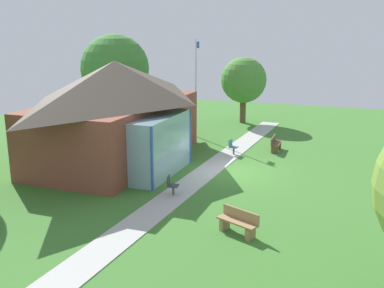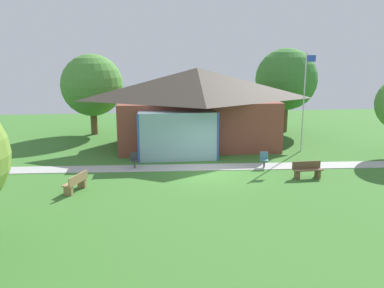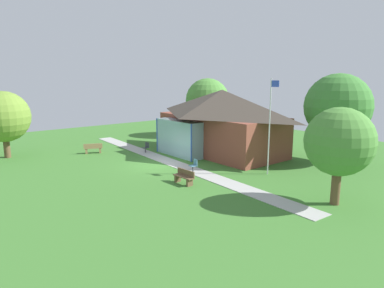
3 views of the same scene
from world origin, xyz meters
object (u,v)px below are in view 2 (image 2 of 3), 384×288
object	(u,v)px
pavilion	(196,107)
bench_mid_right	(307,170)
flagpole	(304,98)
tree_behind_pavilion_left	(92,85)
bench_mid_left	(76,183)
patio_chair_lawn_spare	(264,160)
tree_behind_pavilion_right	(286,79)
patio_chair_west	(134,161)

from	to	relation	value
pavilion	bench_mid_right	bearing A→B (deg)	-57.19
flagpole	tree_behind_pavilion_left	xyz separation A→B (m)	(-13.92, 7.01, 0.36)
bench_mid_left	patio_chair_lawn_spare	world-z (taller)	patio_chair_lawn_spare
bench_mid_left	tree_behind_pavilion_right	bearing A→B (deg)	-24.67
bench_mid_left	patio_chair_west	bearing A→B (deg)	-12.55
bench_mid_left	bench_mid_right	distance (m)	11.35
pavilion	tree_behind_pavilion_right	size ratio (longest dim) A/B	1.72
pavilion	patio_chair_lawn_spare	bearing A→B (deg)	-59.50
tree_behind_pavilion_left	pavilion	bearing A→B (deg)	-34.91
patio_chair_lawn_spare	tree_behind_pavilion_left	distance (m)	15.14
bench_mid_left	flagpole	bearing A→B (deg)	-41.01
flagpole	patio_chair_west	distance (m)	11.34
bench_mid_right	tree_behind_pavilion_left	size ratio (longest dim) A/B	0.25
pavilion	tree_behind_pavilion_right	distance (m)	8.95
patio_chair_west	flagpole	bearing A→B (deg)	-175.47
flagpole	bench_mid_right	bearing A→B (deg)	-108.33
flagpole	patio_chair_lawn_spare	xyz separation A→B (m)	(-3.47, -3.43, -2.98)
flagpole	bench_mid_left	bearing A→B (deg)	-154.44
tree_behind_pavilion_right	bench_mid_right	bearing A→B (deg)	-103.33
bench_mid_right	tree_behind_pavilion_left	bearing A→B (deg)	-48.26
pavilion	flagpole	bearing A→B (deg)	-16.14
pavilion	tree_behind_pavilion_left	world-z (taller)	tree_behind_pavilion_left
bench_mid_right	tree_behind_pavilion_right	bearing A→B (deg)	-105.58
pavilion	bench_mid_left	distance (m)	10.74
bench_mid_left	tree_behind_pavilion_left	xyz separation A→B (m)	(-0.77, 13.30, 3.35)
flagpole	tree_behind_pavilion_left	bearing A→B (deg)	153.27
tree_behind_pavilion_right	tree_behind_pavilion_left	bearing A→B (deg)	177.67
flagpole	tree_behind_pavilion_right	xyz separation A→B (m)	(1.00, 6.40, 0.73)
flagpole	tree_behind_pavilion_left	distance (m)	15.59
pavilion	patio_chair_lawn_spare	size ratio (longest dim) A/B	13.02
tree_behind_pavilion_right	patio_chair_west	bearing A→B (deg)	-141.65
pavilion	patio_chair_lawn_spare	distance (m)	6.62
pavilion	patio_chair_lawn_spare	xyz separation A→B (m)	(3.15, -5.34, -2.31)
bench_mid_left	patio_chair_west	xyz separation A→B (m)	(2.56, 3.53, 0.01)
flagpole	patio_chair_lawn_spare	world-z (taller)	flagpole
flagpole	patio_chair_west	xyz separation A→B (m)	(-10.59, -2.76, -2.98)
tree_behind_pavilion_left	tree_behind_pavilion_right	bearing A→B (deg)	-2.33
pavilion	tree_behind_pavilion_right	bearing A→B (deg)	30.53
pavilion	flagpole	world-z (taller)	flagpole
patio_chair_west	tree_behind_pavilion_left	distance (m)	10.85
bench_mid_right	patio_chair_lawn_spare	size ratio (longest dim) A/B	1.76
flagpole	tree_behind_pavilion_right	bearing A→B (deg)	81.15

